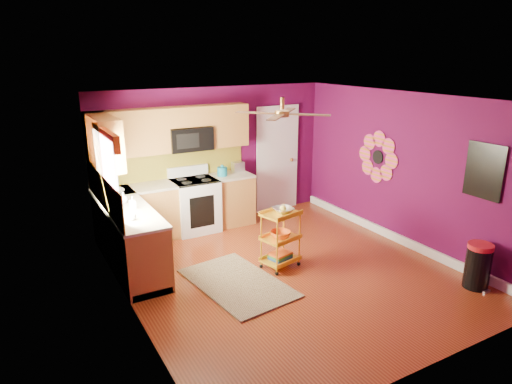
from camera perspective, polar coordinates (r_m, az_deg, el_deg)
ground at (r=6.83m, az=3.88°, el=-9.80°), size 5.00×5.00×0.00m
room_envelope at (r=6.28m, az=4.38°, el=3.68°), size 4.54×5.04×2.52m
lower_cabinets at (r=7.65m, az=-12.17°, el=-3.57°), size 2.81×2.31×0.94m
electric_range at (r=8.20m, az=-7.65°, el=-1.57°), size 0.76×0.66×1.13m
upper_cabinetry at (r=7.66m, az=-12.87°, el=7.01°), size 2.80×2.30×1.26m
left_window at (r=6.37m, az=-18.27°, el=4.02°), size 0.08×1.35×1.08m
panel_door at (r=9.13m, az=2.64°, el=4.04°), size 0.95×0.11×2.15m
right_wall_art at (r=7.52m, az=19.97°, el=3.45°), size 0.04×2.74×1.04m
ceiling_fan at (r=6.31m, az=3.29°, el=9.84°), size 1.01×1.01×0.26m
shag_rug at (r=6.46m, az=-2.35°, el=-11.29°), size 1.21×1.77×0.02m
rolling_cart at (r=6.75m, az=3.13°, el=-5.52°), size 0.60×0.50×0.96m
trash_can at (r=6.93m, az=25.99°, el=-8.30°), size 0.33×0.36×0.64m
teal_kettle at (r=8.26m, az=-4.24°, el=2.59°), size 0.18×0.18×0.21m
toaster at (r=8.56m, az=-2.27°, el=3.18°), size 0.22×0.15×0.18m
soap_bottle_a at (r=6.72m, az=-15.18°, el=-1.29°), size 0.08×0.08×0.18m
soap_bottle_b at (r=7.01m, az=-16.25°, el=-0.70°), size 0.13×0.13×0.17m
counter_dish at (r=7.55m, az=-17.14°, el=0.06°), size 0.27×0.27×0.07m
counter_cup at (r=6.29m, az=-15.24°, el=-3.01°), size 0.11×0.11×0.09m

